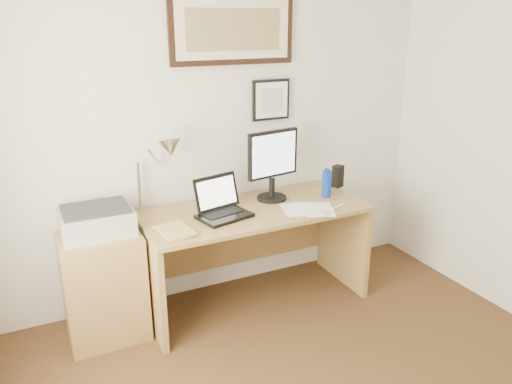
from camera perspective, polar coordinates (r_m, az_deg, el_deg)
wall_back at (r=3.66m, az=-4.82°, el=6.95°), size 3.50×0.02×2.50m
side_cabinet at (r=3.46m, az=-16.96°, el=-10.32°), size 0.50×0.40×0.73m
water_bottle at (r=3.77m, az=8.08°, el=0.92°), size 0.07×0.07×0.20m
bottle_cap at (r=3.74m, az=8.16°, el=2.53°), size 0.04×0.04×0.02m
speaker at (r=4.02m, az=9.33°, el=1.80°), size 0.10×0.09×0.17m
paper_sheet_a at (r=3.53m, az=4.61°, el=-1.99°), size 0.25×0.31×0.00m
paper_sheet_b at (r=3.54m, az=7.13°, el=-1.97°), size 0.30×0.35×0.00m
sticky_pad at (r=3.47m, az=7.74°, el=-2.38°), size 0.09×0.09×0.01m
marker_pen at (r=3.60m, az=9.38°, el=-1.63°), size 0.14×0.06×0.02m
book at (r=3.14m, az=-10.83°, el=-4.81°), size 0.23×0.29×0.02m
desk at (r=3.69m, az=-0.71°, el=-4.89°), size 1.60×0.70×0.75m
laptop at (r=3.40m, az=-3.96°, el=-1.75°), size 0.39×0.37×0.26m
lcd_monitor at (r=3.62m, az=1.93°, el=3.47°), size 0.42×0.22×0.52m
printer at (r=3.30m, az=-17.76°, el=-3.14°), size 0.44×0.34×0.18m
desk_lamp at (r=3.37m, az=-10.11°, el=4.57°), size 0.29×0.27×0.53m
picture_large at (r=3.61m, az=-2.63°, el=18.04°), size 0.92×0.04×0.47m
picture_small at (r=3.78m, az=1.73°, el=10.48°), size 0.30×0.03×0.30m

